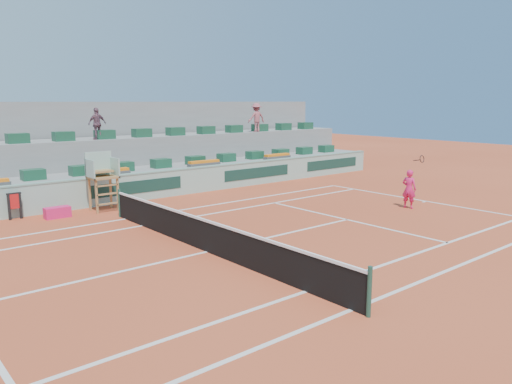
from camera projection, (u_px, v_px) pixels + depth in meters
ground at (207, 252)px, 14.86m from camera, size 90.00×90.00×0.00m
seating_tier_lower at (74, 186)px, 22.83m from camera, size 36.00×4.00×1.20m
seating_tier_upper at (61, 167)px, 23.91m from camera, size 36.00×2.40×2.60m
stadium_back_wall at (49, 146)px, 24.96m from camera, size 36.00×0.40×4.40m
player_bag at (57, 212)px, 19.18m from camera, size 0.95×0.42×0.42m
spectator_mid at (97, 124)px, 23.90m from camera, size 0.94×0.48×1.53m
spectator_right at (256, 117)px, 30.09m from camera, size 1.18×0.77×1.72m
court_lines at (207, 252)px, 14.86m from camera, size 23.89×11.09×0.01m
tennis_net at (207, 235)px, 14.77m from camera, size 0.10×11.97×1.10m
advertising_hoarding at (94, 192)px, 21.18m from camera, size 36.00×0.34×1.26m
umpire_chair at (102, 173)px, 20.24m from camera, size 1.10×0.90×2.40m
seat_row_lower at (81, 170)px, 22.00m from camera, size 32.90×0.60×0.44m
seat_row_upper at (63, 136)px, 23.19m from camera, size 32.90×0.60×0.44m
flower_planters at (52, 178)px, 20.47m from camera, size 26.80×0.36×0.28m
towel_rack at (15, 204)px, 18.85m from camera, size 0.52×0.09×1.03m
tennis_player at (409, 189)px, 20.83m from camera, size 0.50×0.89×2.28m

